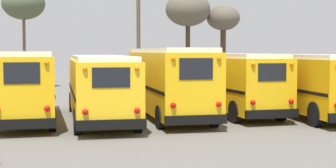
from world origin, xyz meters
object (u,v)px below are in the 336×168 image
at_px(school_bus_3, 225,80).
at_px(school_bus_2, 168,80).
at_px(bare_tree_0, 24,4).
at_px(school_bus_4, 304,82).
at_px(utility_pole, 138,30).
at_px(bare_tree_2, 188,10).
at_px(school_bus_0, 25,83).
at_px(school_bus_1, 100,85).
at_px(bare_tree_1, 223,21).

bearing_deg(school_bus_3, school_bus_2, -157.44).
bearing_deg(bare_tree_0, school_bus_4, -57.46).
bearing_deg(bare_tree_0, school_bus_2, -70.41).
distance_m(school_bus_2, school_bus_4, 6.67).
distance_m(school_bus_2, school_bus_3, 3.58).
height_order(utility_pole, bare_tree_2, utility_pole).
distance_m(school_bus_0, bare_tree_0, 21.86).
distance_m(school_bus_0, bare_tree_2, 18.36).
height_order(school_bus_4, bare_tree_2, bare_tree_2).
xyz_separation_m(school_bus_1, utility_pole, (4.16, 13.95, 3.13)).
relative_size(school_bus_0, school_bus_4, 0.97).
relative_size(school_bus_0, school_bus_2, 0.99).
height_order(school_bus_2, bare_tree_1, bare_tree_1).
bearing_deg(school_bus_4, school_bus_3, 145.66).
bearing_deg(bare_tree_0, bare_tree_2, -31.05).
relative_size(school_bus_0, utility_pole, 1.08).
bearing_deg(bare_tree_2, utility_pole, -174.03).
distance_m(bare_tree_0, bare_tree_1, 16.92).
relative_size(school_bus_2, school_bus_4, 0.98).
xyz_separation_m(school_bus_1, school_bus_3, (6.61, 1.74, 0.04)).
bearing_deg(utility_pole, bare_tree_2, 5.97).
bearing_deg(bare_tree_0, utility_pole, -42.76).
bearing_deg(bare_tree_2, school_bus_1, -119.23).
bearing_deg(bare_tree_1, school_bus_0, -135.38).
xyz_separation_m(school_bus_0, bare_tree_1, (14.29, 14.10, 3.84)).
relative_size(school_bus_0, school_bus_1, 0.94).
relative_size(school_bus_2, school_bus_3, 0.93).
bearing_deg(school_bus_0, school_bus_2, -2.34).
bearing_deg(utility_pole, school_bus_2, -93.62).
xyz_separation_m(school_bus_0, school_bus_3, (9.91, 1.10, -0.05)).
bearing_deg(school_bus_0, school_bus_1, -10.99).
bearing_deg(bare_tree_2, school_bus_0, -129.58).
distance_m(bare_tree_1, bare_tree_2, 3.07).
distance_m(utility_pole, bare_tree_0, 11.79).
distance_m(school_bus_3, utility_pole, 12.82).
height_order(school_bus_1, school_bus_4, school_bus_4).
distance_m(school_bus_2, utility_pole, 13.92).
xyz_separation_m(school_bus_0, school_bus_1, (3.30, -0.64, -0.09)).
xyz_separation_m(bare_tree_1, bare_tree_2, (-2.96, -0.39, 0.70)).
relative_size(school_bus_1, school_bus_4, 1.03).
height_order(school_bus_2, utility_pole, utility_pole).
distance_m(school_bus_4, utility_pole, 15.86).
distance_m(school_bus_0, school_bus_2, 6.61).
height_order(bare_tree_1, bare_tree_2, bare_tree_2).
relative_size(school_bus_3, school_bus_4, 1.06).
distance_m(school_bus_3, bare_tree_0, 23.48).
xyz_separation_m(school_bus_1, bare_tree_1, (10.99, 14.74, 3.93)).
bearing_deg(school_bus_0, bare_tree_0, 92.75).
height_order(school_bus_3, bare_tree_2, bare_tree_2).
bearing_deg(school_bus_4, school_bus_1, 177.04).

